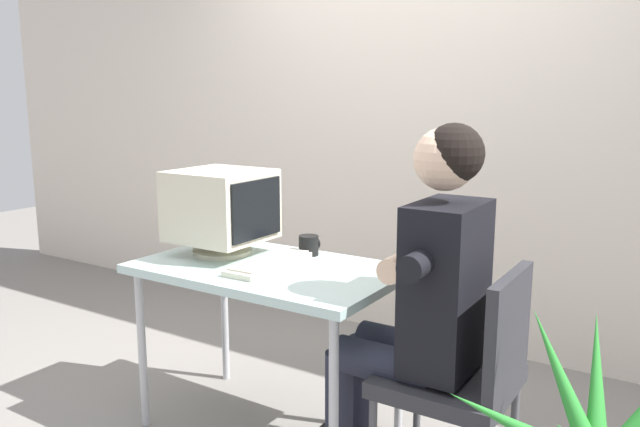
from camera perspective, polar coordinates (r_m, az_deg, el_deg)
wall_back at (r=3.67m, az=12.57°, el=11.17°), size 8.00×0.10×3.00m
desk at (r=2.69m, az=-4.72°, el=-6.02°), size 1.10×0.67×0.75m
crt_monitor at (r=2.84m, az=-8.94°, el=0.63°), size 0.41×0.38×0.38m
keyboard at (r=2.65m, az=-4.56°, el=-4.47°), size 0.16×0.46×0.03m
office_chair at (r=2.34m, az=13.12°, el=-13.72°), size 0.45×0.45×0.87m
person_seated at (r=2.31m, az=9.25°, el=-7.05°), size 0.67×0.56×1.37m
desk_mug at (r=2.82m, az=-1.01°, el=-2.90°), size 0.09×0.10×0.09m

